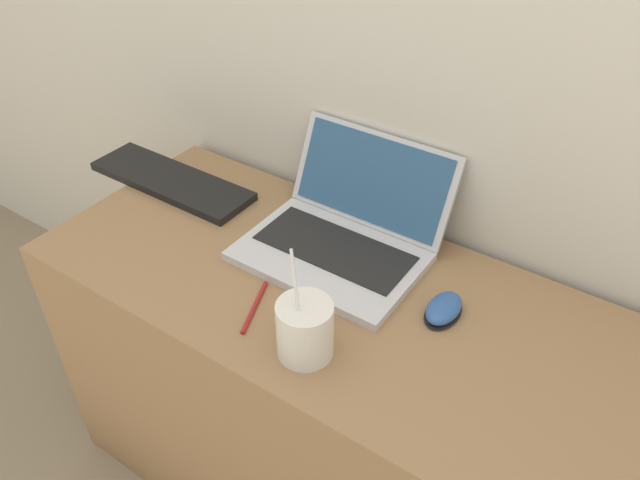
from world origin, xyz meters
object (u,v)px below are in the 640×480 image
at_px(laptop, 344,231).
at_px(external_keyboard, 171,181).
at_px(computer_mouse, 444,309).
at_px(drink_cup, 305,329).
at_px(pen, 255,307).

relative_size(laptop, external_keyboard, 0.85).
height_order(laptop, computer_mouse, laptop).
relative_size(laptop, computer_mouse, 3.62).
relative_size(laptop, drink_cup, 1.72).
bearing_deg(external_keyboard, pen, -26.94).
bearing_deg(pen, laptop, 81.68).
bearing_deg(drink_cup, laptop, 110.08).
height_order(drink_cup, computer_mouse, drink_cup).
relative_size(external_keyboard, pen, 3.22).
xyz_separation_m(drink_cup, computer_mouse, (0.17, 0.23, -0.05)).
distance_m(laptop, computer_mouse, 0.29).
bearing_deg(drink_cup, external_keyboard, 156.09).
xyz_separation_m(laptop, pen, (-0.04, -0.27, -0.04)).
bearing_deg(laptop, external_keyboard, -176.66).
height_order(external_keyboard, pen, external_keyboard).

